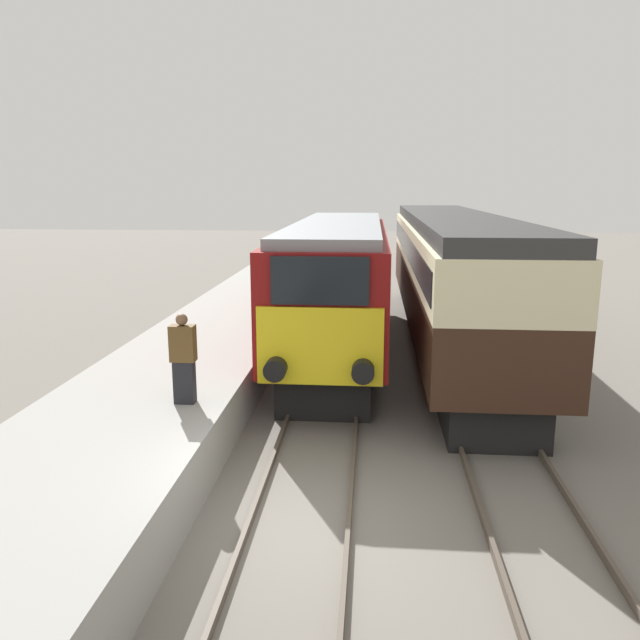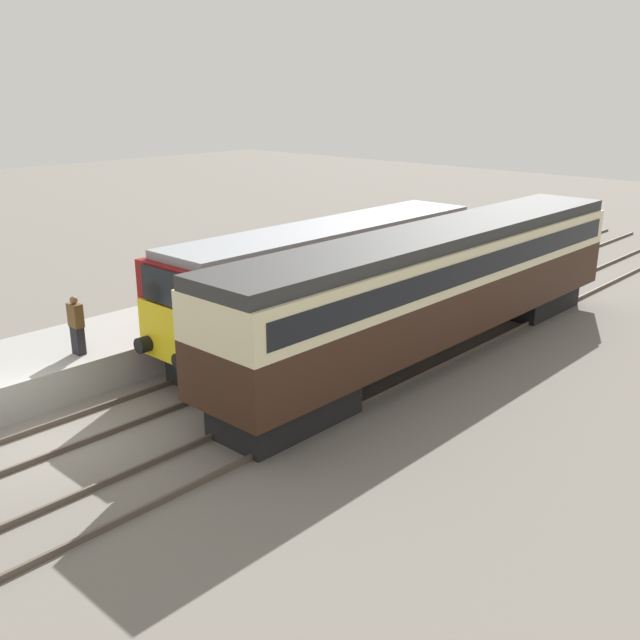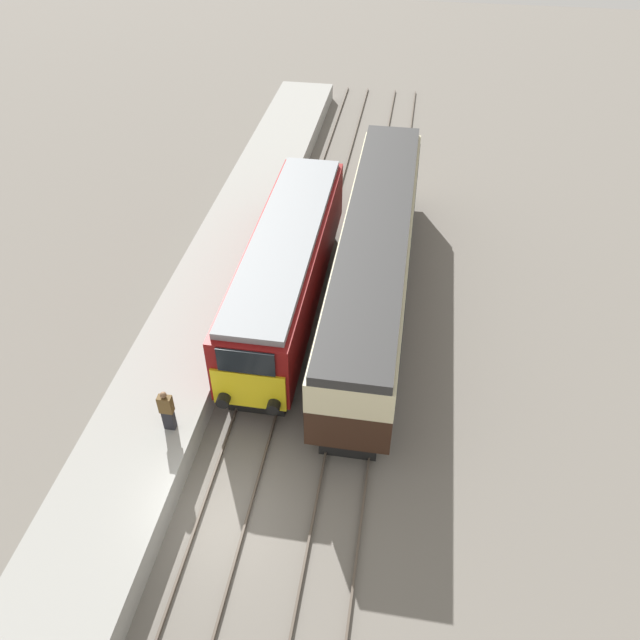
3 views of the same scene
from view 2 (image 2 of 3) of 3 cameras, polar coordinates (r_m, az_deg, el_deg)
name	(u,v)px [view 2 (image 2 of 3)]	position (r m, az deg, el deg)	size (l,w,h in m)	color
ground_plane	(46,443)	(18.13, -21.04, -9.19)	(120.00, 120.00, 0.00)	slate
platform_left	(220,317)	(24.50, -8.01, 0.23)	(3.50, 50.00, 1.02)	gray
rails_near_track	(213,380)	(20.47, -8.54, -4.75)	(1.51, 60.00, 0.14)	#4C4238
rails_far_track	(299,415)	(18.14, -1.70, -7.63)	(1.50, 60.00, 0.14)	#4C4238
locomotive	(330,277)	(23.03, 0.81, 3.43)	(2.70, 13.14, 3.83)	black
passenger_carriage	(439,280)	(21.82, 9.49, 3.17)	(2.75, 17.44, 4.00)	black
person_on_platform	(77,326)	(20.32, -18.90, -0.43)	(0.44, 0.26, 1.64)	black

